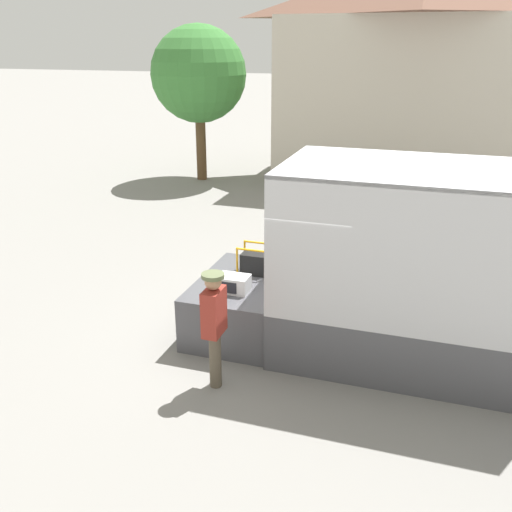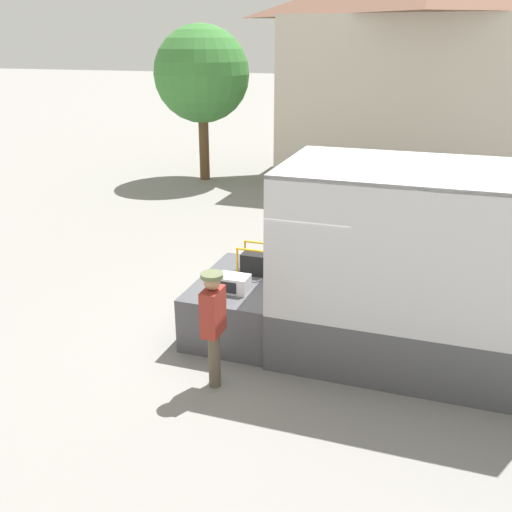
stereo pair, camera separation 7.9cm
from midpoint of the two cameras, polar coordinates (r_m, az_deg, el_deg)
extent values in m
plane|color=gray|center=(10.18, 3.08, -7.80)|extent=(160.00, 160.00, 0.00)
cube|color=#4C4C51|center=(9.69, 14.80, -6.94)|extent=(4.04, 2.47, 0.94)
cube|color=silver|center=(10.24, 16.15, 3.89)|extent=(4.04, 0.06, 2.18)
cube|color=silver|center=(7.95, 15.09, -0.84)|extent=(4.04, 0.06, 2.18)
cube|color=silver|center=(8.82, 16.36, 8.34)|extent=(4.04, 2.47, 0.06)
cylinder|color=orange|center=(9.46, 14.44, -3.05)|extent=(0.33, 0.33, 0.41)
cube|color=#2D7F33|center=(9.00, 21.77, -5.42)|extent=(0.44, 0.32, 0.35)
cube|color=#4C4C51|center=(10.17, -1.02, -4.82)|extent=(1.53, 2.35, 0.94)
cube|color=white|center=(9.47, -2.01, -2.78)|extent=(0.51, 0.36, 0.28)
cube|color=black|center=(9.33, -2.70, -3.16)|extent=(0.33, 0.01, 0.19)
cube|color=black|center=(10.19, 0.14, -0.70)|extent=(0.45, 0.36, 0.38)
cylinder|color=slate|center=(10.13, 1.11, -0.72)|extent=(0.17, 0.20, 0.20)
cylinder|color=orange|center=(10.07, -1.66, -0.54)|extent=(0.04, 0.04, 0.52)
cylinder|color=orange|center=(9.91, 1.21, -0.90)|extent=(0.04, 0.04, 0.52)
cylinder|color=orange|center=(10.43, -0.88, 0.23)|extent=(0.04, 0.04, 0.52)
cylinder|color=orange|center=(10.27, 1.90, -0.10)|extent=(0.04, 0.04, 0.52)
cylinder|color=orange|center=(9.90, -0.24, 0.59)|extent=(0.53, 0.04, 0.04)
cylinder|color=orange|center=(10.26, 0.50, 1.34)|extent=(0.53, 0.04, 0.04)
cylinder|color=brown|center=(8.58, -3.92, -10.30)|extent=(0.18, 0.18, 0.88)
cube|color=maroon|center=(8.20, -4.05, -5.57)|extent=(0.24, 0.44, 0.70)
sphere|color=tan|center=(8.01, -4.14, -2.56)|extent=(0.24, 0.24, 0.24)
cylinder|color=#606B47|center=(7.97, -4.15, -1.96)|extent=(0.33, 0.33, 0.06)
cube|color=beige|center=(21.67, 16.50, 14.54)|extent=(9.19, 6.07, 5.63)
cylinder|color=brown|center=(21.37, -5.10, 10.62)|extent=(0.36, 0.36, 2.24)
sphere|color=#3D7F38|center=(21.07, -5.34, 17.67)|extent=(3.35, 3.35, 3.35)
camera|label=1|loc=(0.04, -89.76, 0.09)|focal=40.00mm
camera|label=2|loc=(0.04, 90.24, -0.09)|focal=40.00mm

